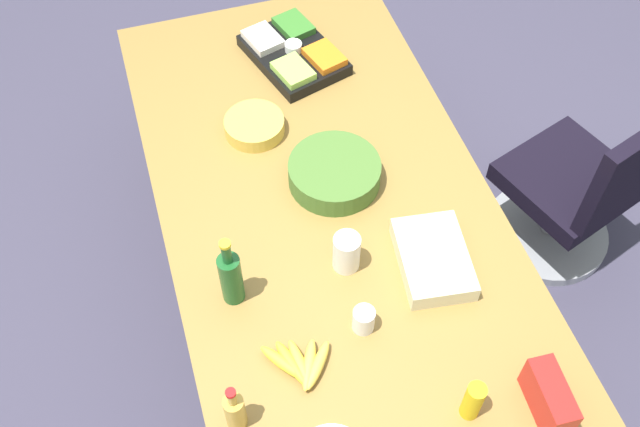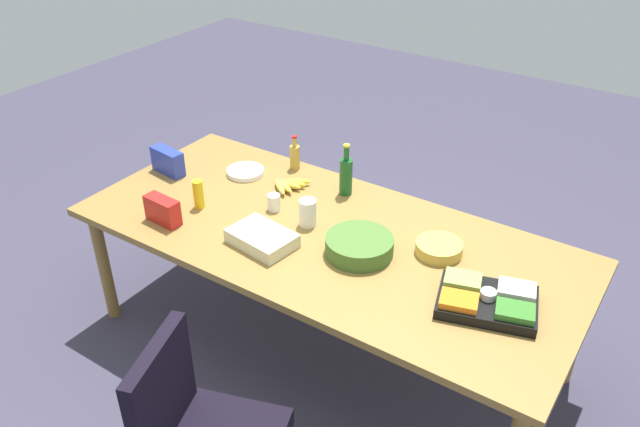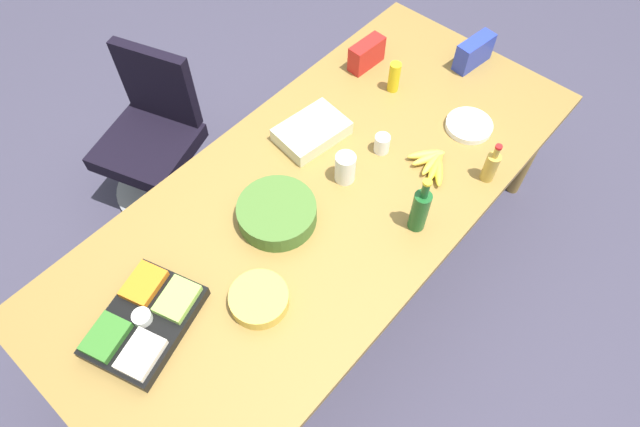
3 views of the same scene
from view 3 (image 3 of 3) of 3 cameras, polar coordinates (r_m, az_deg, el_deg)
The scene contains 16 objects.
ground_plane at distance 3.01m, azimuth 0.29°, elevation -6.38°, with size 10.00×10.00×0.00m, color #3C384B.
conference_table at distance 2.40m, azimuth 0.36°, elevation 1.36°, with size 2.60×1.16×0.77m.
office_chair at distance 3.20m, azimuth -16.99°, elevation 6.66°, with size 0.61×0.61×0.90m.
paper_plate_stack at distance 2.68m, azimuth 15.48°, elevation 8.96°, with size 0.22×0.22×0.03m, color white.
sheet_cake at distance 2.53m, azimuth -0.88°, elevation 8.67°, with size 0.32×0.22×0.07m, color beige.
veggie_tray at distance 2.12m, azimuth -18.08°, elevation -10.73°, with size 0.49×0.41×0.09m.
mustard_bottle at distance 2.75m, azimuth 7.85°, elevation 14.11°, with size 0.06×0.06×0.16m, color yellow.
chip_bag_red at distance 2.88m, azimuth 4.94°, elevation 16.46°, with size 0.20×0.08×0.14m, color red.
dressing_bottle at distance 2.45m, azimuth 17.62°, elevation 4.80°, with size 0.06×0.06×0.21m.
wine_bottle at distance 2.20m, azimuth 10.53°, elevation 0.42°, with size 0.09×0.09×0.30m.
mayo_jar at distance 2.35m, azimuth 2.68°, elevation 4.84°, with size 0.09×0.09×0.14m, color white.
salad_bowl at distance 2.25m, azimuth -4.57°, elevation 0.06°, with size 0.33×0.33×0.09m, color #446B2B.
banana_bunch at distance 2.47m, azimuth 11.76°, elevation 5.29°, with size 0.20×0.23×0.04m.
paper_cup at distance 2.48m, azimuth 6.57°, elevation 7.35°, with size 0.07×0.07×0.09m, color white.
chip_bag_blue at distance 2.98m, azimuth 15.98°, elevation 16.09°, with size 0.22×0.08×0.15m, color #2639AC.
chip_bowl at distance 2.08m, azimuth -6.47°, elevation -8.99°, with size 0.23×0.23×0.06m, color gold.
Camera 3 is at (1.04, 0.90, 2.67)m, focal length 30.25 mm.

